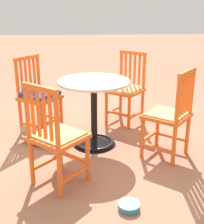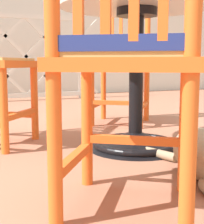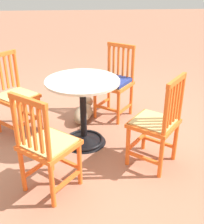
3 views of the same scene
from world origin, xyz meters
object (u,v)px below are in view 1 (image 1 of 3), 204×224
(cafe_table, at_px, (94,120))
(pet_water_bowl, at_px, (129,206))
(orange_chair_tucked_in, at_px, (56,138))
(orange_chair_near_fence, at_px, (39,96))
(orange_chair_at_corner, at_px, (126,90))
(tabby_cat, at_px, (44,137))
(orange_chair_facing_out, at_px, (169,116))

(cafe_table, relative_size, pet_water_bowl, 4.47)
(orange_chair_tucked_in, xyz_separation_m, pet_water_bowl, (0.39, 0.57, -0.41))
(orange_chair_near_fence, bearing_deg, orange_chair_at_corner, 104.04)
(orange_chair_near_fence, relative_size, pet_water_bowl, 5.36)
(orange_chair_at_corner, distance_m, tabby_cat, 1.24)
(orange_chair_facing_out, distance_m, pet_water_bowl, 1.08)
(orange_chair_near_fence, xyz_separation_m, tabby_cat, (0.39, 0.09, -0.35))
(tabby_cat, bearing_deg, orange_chair_facing_out, 76.18)
(orange_chair_at_corner, height_order, pet_water_bowl, orange_chair_at_corner)
(orange_chair_facing_out, relative_size, orange_chair_tucked_in, 1.00)
(orange_chair_tucked_in, bearing_deg, orange_chair_facing_out, 113.26)
(orange_chair_near_fence, xyz_separation_m, orange_chair_tucked_in, (1.17, 0.30, -0.01))
(orange_chair_tucked_in, relative_size, tabby_cat, 1.23)
(orange_chair_tucked_in, bearing_deg, tabby_cat, -164.53)
(orange_chair_tucked_in, bearing_deg, orange_chair_at_corner, 151.82)
(orange_chair_facing_out, bearing_deg, orange_chair_at_corner, -162.73)
(tabby_cat, bearing_deg, orange_chair_near_fence, -167.31)
(cafe_table, relative_size, orange_chair_tucked_in, 0.83)
(cafe_table, bearing_deg, orange_chair_at_corner, 147.04)
(orange_chair_tucked_in, height_order, pet_water_bowl, orange_chair_tucked_in)
(cafe_table, relative_size, tabby_cat, 1.02)
(orange_chair_facing_out, bearing_deg, pet_water_bowl, -30.74)
(pet_water_bowl, bearing_deg, orange_chair_near_fence, -150.92)
(tabby_cat, relative_size, pet_water_bowl, 4.37)
(cafe_table, height_order, pet_water_bowl, cafe_table)
(orange_chair_at_corner, relative_size, orange_chair_tucked_in, 1.00)
(orange_chair_at_corner, relative_size, tabby_cat, 1.23)
(cafe_table, height_order, orange_chair_facing_out, orange_chair_facing_out)
(orange_chair_near_fence, distance_m, pet_water_bowl, 1.84)
(tabby_cat, height_order, pet_water_bowl, tabby_cat)
(orange_chair_facing_out, bearing_deg, cafe_table, -112.85)
(cafe_table, distance_m, orange_chair_facing_out, 0.81)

